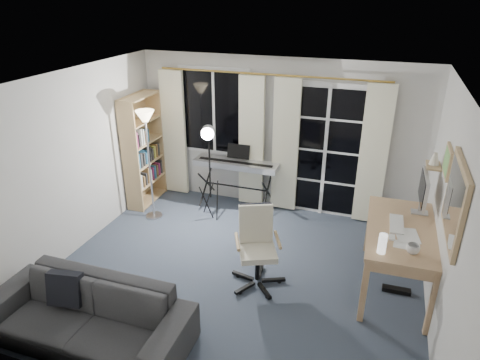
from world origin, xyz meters
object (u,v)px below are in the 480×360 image
bookshelf (142,153)px  monitor (423,190)px  sofa (85,307)px  torchiere_lamp (147,133)px  office_chair (257,239)px  studio_light (209,144)px  desk (400,236)px  keyboard_piano (236,165)px  mug (413,248)px

bookshelf → monitor: size_ratio=3.09×
sofa → bookshelf: bearing=109.6°
torchiere_lamp → office_chair: 2.36m
torchiere_lamp → studio_light: bearing=15.9°
studio_light → monitor: 2.95m
desk → sofa: sofa is taller
keyboard_piano → office_chair: keyboard_piano is taller
keyboard_piano → desk: size_ratio=0.88×
sofa → monitor: bearing=36.7°
keyboard_piano → studio_light: (-0.25, -0.49, 0.49)m
bookshelf → monitor: 4.25m
bookshelf → torchiere_lamp: (0.41, -0.46, 0.52)m
bookshelf → keyboard_piano: bookshelf is taller
torchiere_lamp → office_chair: size_ratio=1.76×
desk → office_chair: bearing=-167.7°
keyboard_piano → sofa: size_ratio=0.64×
keyboard_piano → mug: 3.16m
studio_light → office_chair: bearing=-62.2°
torchiere_lamp → mug: 3.88m
bookshelf → office_chair: bookshelf is taller
office_chair → mug: (1.70, -0.11, 0.30)m
bookshelf → sofa: 3.19m
bookshelf → studio_light: size_ratio=1.17×
office_chair → desk: bearing=-10.6°
studio_light → keyboard_piano: bearing=48.4°
mug → studio_light: bearing=154.6°
desk → monitor: 0.64m
mug → torchiere_lamp: bearing=163.5°
keyboard_piano → office_chair: (0.87, -1.72, -0.17)m
office_chair → sofa: office_chair is taller
bookshelf → sofa: bearing=-71.0°
keyboard_piano → office_chair: bearing=-63.6°
office_chair → monitor: (1.80, 0.84, 0.54)m
torchiere_lamp → studio_light: size_ratio=1.11×
keyboard_piano → office_chair: 1.93m
torchiere_lamp → keyboard_piano: torchiere_lamp is taller
office_chair → keyboard_piano: bearing=92.5°
office_chair → desk: size_ratio=0.64×
torchiere_lamp → keyboard_piano: (1.12, 0.74, -0.64)m
mug → sofa: bearing=-154.8°
bookshelf → mug: size_ratio=13.60×
torchiere_lamp → keyboard_piano: bearing=33.5°
keyboard_piano → monitor: (2.67, -0.88, 0.37)m
monitor → desk: bearing=-115.0°
bookshelf → studio_light: bookshelf is taller
bookshelf → desk: size_ratio=1.18×
desk → mug: mug is taller
bookshelf → mug: (4.10, -1.55, 0.02)m
desk → mug: size_ratio=11.52×
studio_light → desk: size_ratio=1.01×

